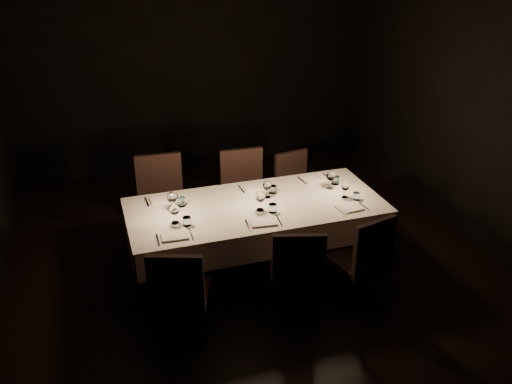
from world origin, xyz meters
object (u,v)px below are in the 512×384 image
object	(u,v)px
chair_near_right	(364,256)
chair_far_right	(295,185)
chair_near_left	(179,292)
chair_near_center	(297,270)
chair_far_center	(244,191)
chair_far_left	(162,199)
dining_table	(256,211)

from	to	relation	value
chair_near_right	chair_far_right	world-z (taller)	chair_near_right
chair_near_left	chair_near_right	xyz separation A→B (m)	(1.71, 0.02, -0.00)
chair_near_center	chair_far_center	distance (m)	1.62
chair_far_left	chair_far_right	world-z (taller)	chair_far_left
chair_near_left	chair_far_center	bearing A→B (deg)	-103.58
chair_near_left	chair_near_center	size ratio (longest dim) A/B	1.00
chair_near_right	chair_far_center	size ratio (longest dim) A/B	0.92
chair_near_center	chair_far_center	xyz separation A→B (m)	(0.01, 1.62, 0.03)
chair_far_left	chair_near_left	bearing A→B (deg)	-91.26
dining_table	chair_near_left	world-z (taller)	chair_near_left
chair_near_center	chair_far_right	distance (m)	1.83
dining_table	chair_near_center	size ratio (longest dim) A/B	2.68
chair_near_right	chair_far_left	world-z (taller)	chair_far_left
chair_near_center	chair_near_right	distance (m)	0.67
chair_far_left	chair_far_right	bearing A→B (deg)	4.22
chair_far_left	chair_far_center	xyz separation A→B (m)	(0.92, -0.06, -0.01)
chair_far_center	chair_far_left	bearing A→B (deg)	179.59
chair_near_center	dining_table	bearing A→B (deg)	-67.53
chair_near_center	chair_far_left	xyz separation A→B (m)	(-0.91, 1.68, 0.05)
chair_near_right	chair_far_center	bearing A→B (deg)	-81.35
chair_near_center	chair_far_left	world-z (taller)	chair_far_left
chair_far_left	chair_far_right	size ratio (longest dim) A/B	1.18
chair_far_left	chair_near_right	bearing A→B (deg)	-43.12
dining_table	chair_near_center	world-z (taller)	chair_near_center
chair_near_right	chair_near_center	bearing A→B (deg)	-11.65
chair_near_left	chair_far_center	world-z (taller)	chair_far_center
chair_far_left	chair_far_center	world-z (taller)	chair_far_left
chair_far_left	chair_far_right	distance (m)	1.58
chair_far_right	chair_far_center	bearing A→B (deg)	177.05
chair_near_right	chair_far_center	distance (m)	1.72
dining_table	chair_far_left	bearing A→B (deg)	134.99
chair_near_right	chair_far_left	distance (m)	2.29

